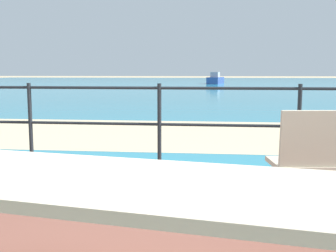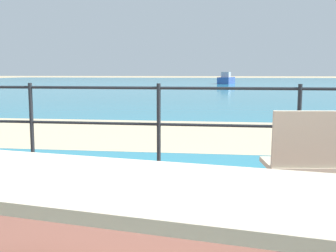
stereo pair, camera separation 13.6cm
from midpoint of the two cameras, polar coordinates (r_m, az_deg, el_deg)
sea_water at (r=42.01m, az=5.86°, el=5.86°), size 90.00×90.00×0.01m
beach_strip at (r=7.81m, az=1.68°, el=-1.06°), size 54.03×4.29×0.01m
picnic_table at (r=1.53m, az=-12.10°, el=-13.48°), size 2.08×1.65×0.74m
railing_fence at (r=4.46m, az=-2.08°, el=1.36°), size 5.94×0.04×0.99m
boat_near at (r=42.29m, az=6.56°, el=6.42°), size 1.80×4.85×1.18m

